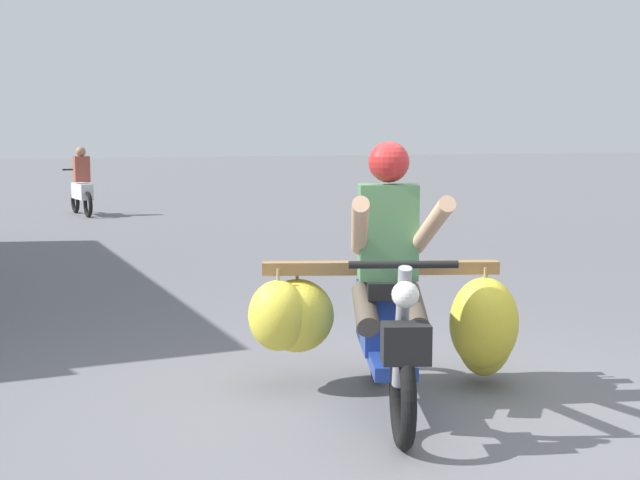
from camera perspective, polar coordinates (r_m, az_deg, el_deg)
name	(u,v)px	position (r m, az deg, el deg)	size (l,w,h in m)	color
ground_plane	(406,420)	(4.90, 5.90, -12.10)	(120.00, 120.00, 0.00)	slate
motorbike_main_loaded	(394,311)	(5.20, 5.05, -4.84)	(1.81, 1.73, 1.58)	black
motorbike_distant_ahead_right	(82,188)	(17.68, -15.97, 3.45)	(0.50, 1.62, 1.40)	black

